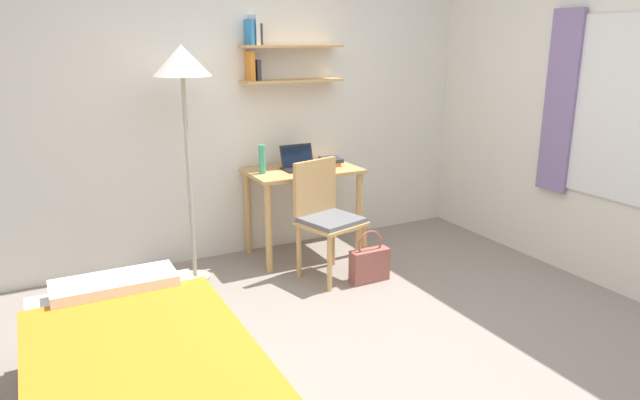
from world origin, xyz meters
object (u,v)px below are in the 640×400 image
at_px(laptop, 299,163).
at_px(handbag, 369,264).
at_px(desk, 303,187).
at_px(desk_chair, 326,214).
at_px(standing_lamp, 182,73).
at_px(water_bottle, 262,159).
at_px(book_stack, 330,161).
at_px(bed, 144,395).

height_order(laptop, handbag, laptop).
xyz_separation_m(desk, desk_chair, (-0.04, -0.51, -0.10)).
xyz_separation_m(standing_lamp, handbag, (1.20, -0.67, -1.45)).
distance_m(desk, handbag, 0.93).
bearing_deg(water_bottle, desk, -0.52).
bearing_deg(laptop, desk_chair, -92.09).
bearing_deg(book_stack, desk, -171.32).
xyz_separation_m(water_bottle, book_stack, (0.65, 0.04, -0.09)).
bearing_deg(standing_lamp, desk, 5.86).
bearing_deg(handbag, desk, 104.52).
xyz_separation_m(laptop, handbag, (0.22, -0.80, -0.67)).
xyz_separation_m(desk_chair, book_stack, (0.33, 0.55, 0.29)).
bearing_deg(water_bottle, bed, -125.93).
bearing_deg(handbag, standing_lamp, 150.83).
bearing_deg(standing_lamp, handbag, -29.17).
height_order(desk, handbag, desk).
xyz_separation_m(desk, book_stack, (0.29, 0.04, 0.19)).
xyz_separation_m(desk, laptop, (-0.02, 0.02, 0.21)).
relative_size(standing_lamp, laptop, 5.99).
height_order(water_bottle, book_stack, water_bottle).
relative_size(book_stack, handbag, 0.59).
distance_m(bed, book_stack, 2.82).
distance_m(book_stack, handbag, 1.05).
relative_size(bed, desk_chair, 2.09).
bearing_deg(handbag, book_stack, 83.99).
bearing_deg(laptop, water_bottle, -176.62).
xyz_separation_m(desk_chair, handbag, (0.24, -0.27, -0.37)).
xyz_separation_m(bed, book_stack, (2.00, 1.90, 0.56)).
height_order(desk_chair, water_bottle, water_bottle).
xyz_separation_m(bed, desk_chair, (1.67, 1.35, 0.27)).
xyz_separation_m(bed, standing_lamp, (0.71, 1.76, 1.36)).
bearing_deg(desk_chair, handbag, -47.69).
bearing_deg(water_bottle, laptop, 3.38).
relative_size(desk, standing_lamp, 0.52).
relative_size(standing_lamp, handbag, 4.31).
relative_size(bed, desk, 2.05).
relative_size(desk, desk_chair, 1.02).
bearing_deg(handbag, water_bottle, 126.07).
distance_m(laptop, handbag, 1.07).
bearing_deg(bed, desk, 47.31).
bearing_deg(laptop, book_stack, 3.73).
relative_size(standing_lamp, book_stack, 7.24).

